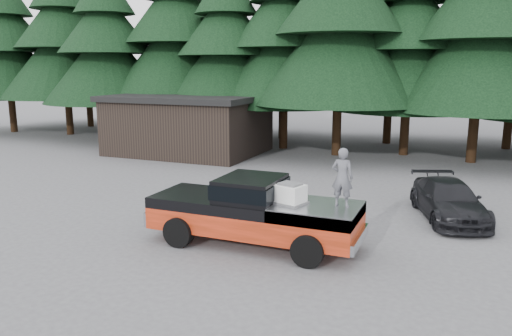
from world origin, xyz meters
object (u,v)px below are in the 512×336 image
at_px(air_compressor, 290,195).
at_px(man_on_bed, 342,177).
at_px(parked_car, 449,200).
at_px(pickup_truck, 254,221).
at_px(utility_building, 189,124).

bearing_deg(air_compressor, man_on_bed, 29.55).
relative_size(man_on_bed, parked_car, 0.36).
bearing_deg(man_on_bed, pickup_truck, 6.81).
height_order(air_compressor, man_on_bed, man_on_bed).
bearing_deg(utility_building, parked_car, -28.92).
bearing_deg(air_compressor, pickup_truck, -171.20).
bearing_deg(parked_car, pickup_truck, -155.53).
relative_size(pickup_truck, utility_building, 0.71).
height_order(man_on_bed, utility_building, utility_building).
bearing_deg(air_compressor, utility_building, 145.91).
distance_m(parked_car, utility_building, 16.29).
bearing_deg(parked_car, air_compressor, -147.53).
height_order(air_compressor, parked_car, air_compressor).
distance_m(pickup_truck, utility_building, 15.63).
bearing_deg(parked_car, man_on_bed, -138.22).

